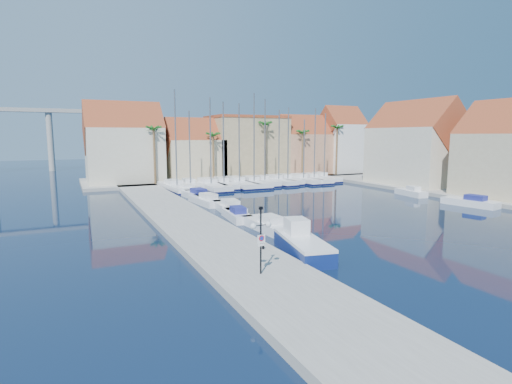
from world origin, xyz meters
The scene contains 39 objects.
ground centered at (0.00, 0.00, 0.00)m, with size 260.00×260.00×0.00m, color black.
quay_west centered at (-9.00, 13.50, 0.25)m, with size 6.00×77.00×0.50m, color gray.
shore_north centered at (10.00, 48.00, 0.25)m, with size 54.00×16.00×0.50m, color gray.
shore_east centered at (32.00, 15.00, 0.25)m, with size 12.00×60.00×0.50m, color gray.
lamp_post centered at (-9.30, -3.71, 3.06)m, with size 1.32×0.42×3.89m.
bollard centered at (-6.95, 0.69, 0.72)m, with size 0.18×0.18×0.44m, color black.
fishing_boat centered at (-4.31, -0.10, 0.78)m, with size 3.54×7.00×2.34m.
motorboat_west_0 centered at (-3.18, 7.39, 0.51)m, with size 2.39×6.56×1.40m.
motorboat_west_1 centered at (-3.97, 12.58, 0.51)m, with size 2.21×5.47×1.40m.
motorboat_west_2 centered at (-3.04, 16.99, 0.51)m, with size 2.82×6.98×1.40m.
motorboat_west_3 centered at (-3.78, 22.52, 0.51)m, with size 2.71×6.88×1.40m.
motorboat_west_4 centered at (-3.52, 27.33, 0.51)m, with size 2.72×6.87×1.40m.
motorboat_west_5 centered at (-3.65, 32.40, 0.51)m, with size 2.04×5.43×1.40m.
motorboat_west_6 centered at (-3.86, 37.25, 0.51)m, with size 2.27×5.65×1.40m.
motorboat_east_0 centered at (24.02, 7.80, 0.51)m, with size 3.07×6.44×1.40m.
motorboat_east_1 centered at (23.99, 16.83, 0.51)m, with size 2.18×5.14×1.40m.
sailboat_0 centered at (-4.23, 35.78, 0.61)m, with size 3.51×10.72×14.89m.
sailboat_1 centered at (-1.74, 36.82, 0.60)m, with size 2.66×8.77×12.00m.
sailboat_2 centered at (1.06, 35.56, 0.58)m, with size 3.40×11.96×13.98m.
sailboat_3 centered at (3.52, 36.19, 0.60)m, with size 3.13×9.77×13.46m.
sailboat_4 centered at (6.06, 36.10, 0.58)m, with size 3.20×11.22×13.30m.
sailboat_5 centered at (8.48, 35.56, 0.62)m, with size 2.91×10.20×14.90m.
sailboat_6 centered at (10.73, 36.11, 0.64)m, with size 2.32×8.64×14.13m.
sailboat_7 centered at (13.36, 36.22, 0.60)m, with size 3.24×9.50×12.53m.
sailboat_8 centered at (15.45, 36.66, 0.62)m, with size 2.33×8.70×12.96m.
sailboat_9 centered at (18.19, 36.05, 0.57)m, with size 3.17×9.60×11.01m.
sailboat_10 centered at (20.35, 35.97, 0.60)m, with size 2.80×9.51×12.93m.
sailboat_11 centered at (23.18, 36.94, 0.60)m, with size 2.56×8.84×12.18m.
building_0 centered at (-10.00, 47.00, 6.52)m, with size 12.30×9.00×13.50m.
building_1 centered at (2.00, 47.00, 5.30)m, with size 10.30×8.00×11.00m.
building_2 centered at (13.00, 48.00, 6.26)m, with size 14.20×10.20×11.50m.
building_3 centered at (25.00, 47.00, 5.86)m, with size 10.30×8.00×12.00m.
building_4 centered at (34.00, 46.00, 6.97)m, with size 8.30×8.00×14.00m.
building_6 centered at (32.00, 24.00, 6.52)m, with size 9.00×14.30×13.50m.
palm_0 centered at (-6.00, 42.00, 9.08)m, with size 2.60×2.60×10.15m.
palm_1 centered at (4.00, 42.00, 8.14)m, with size 2.60×2.60×9.15m.
palm_2 centered at (14.00, 42.00, 10.02)m, with size 2.60×2.60×11.15m.
palm_3 centered at (22.00, 42.00, 8.61)m, with size 2.60×2.60×9.65m.
palm_4 centered at (30.00, 42.00, 9.55)m, with size 2.60×2.60×10.65m.
Camera 1 is at (-18.91, -23.28, 8.30)m, focal length 28.00 mm.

